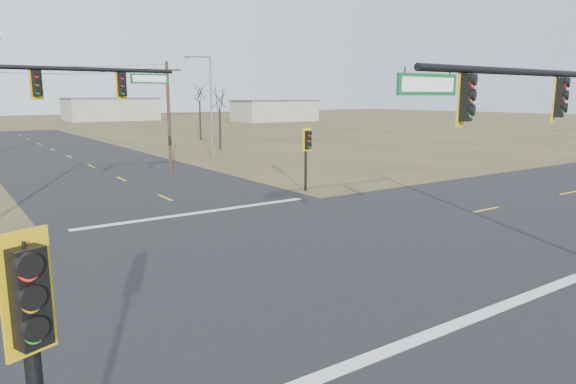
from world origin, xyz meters
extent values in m
plane|color=brown|center=(0.00, 0.00, 0.00)|extent=(320.00, 320.00, 0.00)
cube|color=black|center=(0.00, 0.00, 0.01)|extent=(160.00, 14.00, 0.02)
cube|color=black|center=(0.00, 0.00, 0.01)|extent=(14.00, 160.00, 0.02)
cube|color=silver|center=(0.00, -7.50, 0.03)|extent=(12.00, 0.40, 0.01)
cube|color=silver|center=(0.00, 7.50, 0.03)|extent=(12.00, 0.40, 0.01)
cylinder|color=black|center=(2.87, -7.50, 6.15)|extent=(9.65, 0.17, 0.17)
cube|color=#0A4C1D|center=(-1.61, -7.50, 5.80)|extent=(1.80, 0.05, 0.45)
cylinder|color=black|center=(-5.09, 8.78, 6.72)|extent=(8.89, 0.19, 0.19)
cube|color=#0A4C1D|center=(-1.73, 8.78, 6.37)|extent=(1.80, 0.05, 0.45)
cylinder|color=black|center=(7.76, 9.38, 1.80)|extent=(0.15, 0.15, 3.59)
cylinder|color=#462C1E|center=(3.72, 20.35, 3.99)|extent=(0.23, 0.23, 7.99)
cube|color=#462C1E|center=(3.72, 20.35, 7.39)|extent=(1.83, 0.90, 0.12)
cylinder|color=slate|center=(10.59, 27.45, 4.59)|extent=(0.18, 0.18, 9.17)
cylinder|color=slate|center=(9.49, 27.45, 8.97)|extent=(2.20, 0.11, 0.11)
cube|color=slate|center=(8.38, 27.45, 8.87)|extent=(0.55, 0.38, 0.17)
cylinder|color=black|center=(14.85, 34.19, 2.17)|extent=(0.23, 0.23, 4.33)
cylinder|color=black|center=(18.23, 46.29, 2.55)|extent=(0.22, 0.22, 5.09)
cube|color=#AAA496|center=(25.00, 110.00, 2.50)|extent=(20.00, 12.00, 5.00)
cube|color=#AAA496|center=(55.00, 85.00, 2.25)|extent=(18.00, 10.00, 4.50)
camera|label=1|loc=(-10.27, -14.87, 5.55)|focal=32.00mm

